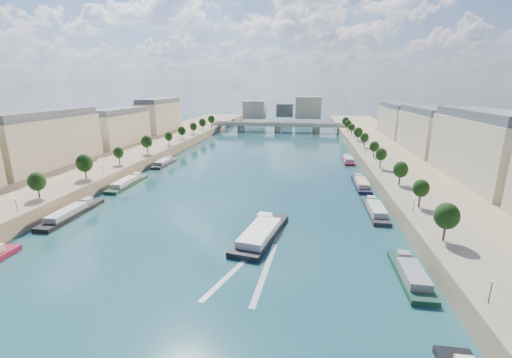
% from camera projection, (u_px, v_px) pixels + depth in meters
% --- Properties ---
extents(ground, '(700.00, 700.00, 0.00)m').
position_uv_depth(ground, '(251.00, 174.00, 152.63)').
color(ground, '#0B2A33').
rests_on(ground, ground).
extents(quay_left, '(44.00, 520.00, 5.00)m').
position_uv_depth(quay_left, '(101.00, 163.00, 161.96)').
color(quay_left, '#9E8460').
rests_on(quay_left, ground).
extents(quay_right, '(44.00, 520.00, 5.00)m').
position_uv_depth(quay_right, '(422.00, 174.00, 142.00)').
color(quay_right, '#9E8460').
rests_on(quay_right, ground).
extents(pave_left, '(14.00, 520.00, 0.10)m').
position_uv_depth(pave_left, '(131.00, 159.00, 159.21)').
color(pave_left, gray).
rests_on(pave_left, quay_left).
extents(pave_right, '(14.00, 520.00, 0.10)m').
position_uv_depth(pave_right, '(385.00, 167.00, 143.40)').
color(pave_right, gray).
rests_on(pave_right, quay_right).
extents(trees_left, '(4.80, 268.80, 8.26)m').
position_uv_depth(trees_left, '(136.00, 147.00, 159.41)').
color(trees_left, '#382B1E').
rests_on(trees_left, ground).
extents(trees_right, '(4.80, 268.80, 8.26)m').
position_uv_depth(trees_right, '(377.00, 150.00, 151.80)').
color(trees_right, '#382B1E').
rests_on(trees_right, ground).
extents(lamps_left, '(0.36, 200.36, 4.28)m').
position_uv_depth(lamps_left, '(128.00, 158.00, 148.31)').
color(lamps_left, black).
rests_on(lamps_left, ground).
extents(lamps_right, '(0.36, 200.36, 4.28)m').
position_uv_depth(lamps_right, '(373.00, 158.00, 148.08)').
color(lamps_right, black).
rests_on(lamps_right, ground).
extents(buildings_left, '(16.00, 226.00, 23.20)m').
position_uv_depth(buildings_left, '(88.00, 130.00, 171.54)').
color(buildings_left, beige).
rests_on(buildings_left, ground).
extents(buildings_right, '(16.00, 226.00, 23.20)m').
position_uv_depth(buildings_right, '(449.00, 137.00, 147.97)').
color(buildings_right, beige).
rests_on(buildings_right, ground).
extents(skyline, '(79.00, 42.00, 22.00)m').
position_uv_depth(skyline, '(287.00, 109.00, 357.90)').
color(skyline, beige).
rests_on(skyline, ground).
extents(bridge, '(112.00, 12.00, 8.15)m').
position_uv_depth(bridge, '(278.00, 126.00, 289.46)').
color(bridge, '#C1B79E').
rests_on(bridge, ground).
extents(tour_barge, '(12.77, 28.11, 3.74)m').
position_uv_depth(tour_barge, '(261.00, 233.00, 88.37)').
color(tour_barge, black).
rests_on(tour_barge, ground).
extents(wake, '(12.48, 26.02, 0.04)m').
position_uv_depth(wake, '(250.00, 270.00, 72.77)').
color(wake, silver).
rests_on(wake, ground).
extents(moored_barges_left, '(5.00, 155.29, 3.60)m').
position_uv_depth(moored_barges_left, '(74.00, 212.00, 103.92)').
color(moored_barges_left, '#1D2240').
rests_on(moored_barges_left, ground).
extents(moored_barges_right, '(5.00, 166.80, 3.60)m').
position_uv_depth(moored_barges_right, '(378.00, 215.00, 101.75)').
color(moored_barges_right, black).
rests_on(moored_barges_right, ground).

